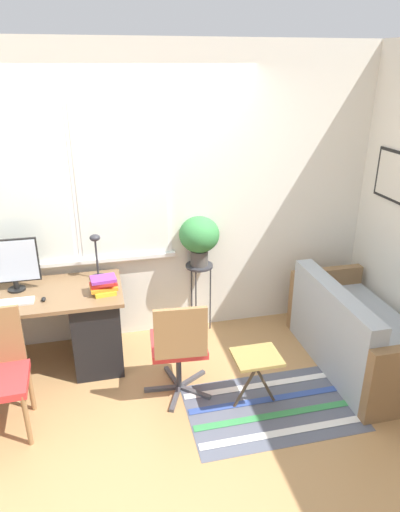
% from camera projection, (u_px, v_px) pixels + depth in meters
% --- Properties ---
extents(ground_plane, '(14.00, 14.00, 0.00)m').
position_uv_depth(ground_plane, '(133.00, 379.00, 3.91)').
color(ground_plane, tan).
extents(wall_back_with_window, '(9.00, 0.12, 2.70)m').
position_uv_depth(wall_back_with_window, '(114.00, 202.00, 4.07)').
color(wall_back_with_window, white).
rests_on(wall_back_with_window, ground_plane).
extents(desk, '(1.85, 0.70, 0.73)m').
position_uv_depth(desk, '(14.00, 332.00, 3.87)').
color(desk, brown).
rests_on(desk, ground_plane).
extents(monitor, '(0.42, 0.14, 0.46)m').
position_uv_depth(monitor, '(12.00, 263.00, 3.76)').
color(monitor, black).
rests_on(monitor, desk).
extents(keyboard, '(0.37, 0.12, 0.02)m').
position_uv_depth(keyboard, '(10.00, 303.00, 3.63)').
color(keyboard, silver).
rests_on(keyboard, desk).
extents(mouse, '(0.04, 0.06, 0.03)m').
position_uv_depth(mouse, '(44.00, 299.00, 3.67)').
color(mouse, black).
rests_on(mouse, desk).
extents(desk_lamp, '(0.15, 0.15, 0.41)m').
position_uv_depth(desk_lamp, '(96.00, 253.00, 3.97)').
color(desk_lamp, '#2D2D33').
rests_on(desk_lamp, desk).
extents(book_stack, '(0.23, 0.18, 0.14)m').
position_uv_depth(book_stack, '(104.00, 285.00, 3.77)').
color(book_stack, yellow).
rests_on(book_stack, desk).
extents(office_chair_swivel, '(0.55, 0.56, 0.88)m').
position_uv_depth(office_chair_swivel, '(179.00, 345.00, 3.55)').
color(office_chair_swivel, '#47474C').
rests_on(office_chair_swivel, ground_plane).
extents(couch_loveseat, '(0.74, 1.46, 0.77)m').
position_uv_depth(couch_loveseat, '(357.00, 336.00, 4.02)').
color(couch_loveseat, '#9EA8B2').
rests_on(couch_loveseat, ground_plane).
extents(plant_stand, '(0.26, 0.26, 0.72)m').
position_uv_depth(plant_stand, '(199.00, 274.00, 4.39)').
color(plant_stand, '#333338').
rests_on(plant_stand, ground_plane).
extents(potted_plant, '(0.38, 0.38, 0.48)m').
position_uv_depth(potted_plant, '(199.00, 236.00, 4.24)').
color(potted_plant, '#514C47').
rests_on(potted_plant, plant_stand).
extents(floor_rug_striped, '(1.32, 0.81, 0.01)m').
position_uv_depth(floor_rug_striped, '(271.00, 407.00, 3.58)').
color(floor_rug_striped, '#565B6B').
rests_on(floor_rug_striped, ground_plane).
extents(folding_stool, '(0.36, 0.30, 0.46)m').
position_uv_depth(folding_stool, '(257.00, 361.00, 3.47)').
color(folding_stool, olive).
rests_on(folding_stool, ground_plane).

